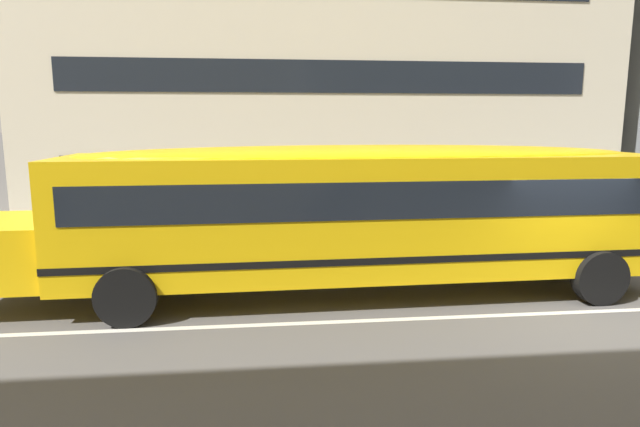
% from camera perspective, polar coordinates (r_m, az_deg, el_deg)
% --- Properties ---
extents(ground_plane, '(400.00, 400.00, 0.00)m').
position_cam_1_polar(ground_plane, '(11.48, 25.40, -9.42)').
color(ground_plane, '#54514F').
extents(sidewalk_far, '(120.00, 3.00, 0.01)m').
position_cam_1_polar(sidewalk_far, '(18.68, 12.24, -1.59)').
color(sidewalk_far, gray).
rests_on(sidewalk_far, ground_plane).
extents(lane_centreline, '(110.00, 0.16, 0.01)m').
position_cam_1_polar(lane_centreline, '(11.48, 25.40, -9.41)').
color(lane_centreline, silver).
rests_on(lane_centreline, ground_plane).
extents(school_bus, '(13.95, 3.31, 3.11)m').
position_cam_1_polar(school_bus, '(11.13, 3.18, 0.73)').
color(school_bus, yellow).
rests_on(school_bus, ground_plane).
extents(apartment_block_far_left, '(21.80, 13.61, 16.50)m').
position_cam_1_polar(apartment_block_far_left, '(26.19, -0.78, 19.91)').
color(apartment_block_far_left, beige).
rests_on(apartment_block_far_left, ground_plane).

